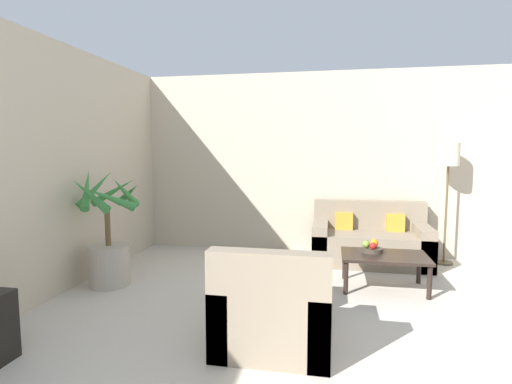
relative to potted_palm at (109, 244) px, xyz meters
The scene contains 11 objects.
wall_back 3.58m from the potted_palm, 34.94° to the left, with size 8.02×0.06×2.70m.
potted_palm is the anchor object (origin of this frame).
sofa_loveseat 3.39m from the potted_palm, 26.63° to the left, with size 1.55×0.79×0.83m.
floor_lamp 4.45m from the potted_palm, 22.57° to the left, with size 0.27×0.27×1.65m.
coffee_table 3.12m from the potted_palm, ahead, with size 0.94×0.61×0.39m.
fruit_bowl 3.01m from the potted_palm, 10.72° to the left, with size 0.23×0.23×0.05m.
apple_red 3.00m from the potted_palm, ahead, with size 0.08×0.08×0.08m.
apple_green 2.94m from the potted_palm, 10.90° to the left, with size 0.08×0.08×0.08m.
orange_fruit 3.05m from the potted_palm, 11.66° to the left, with size 0.09×0.09×0.09m.
armchair 2.33m from the potted_palm, 27.29° to the right, with size 0.88×0.84×0.84m.
ottoman 2.07m from the potted_palm, ahead, with size 0.66×0.49×0.37m.
Camera 1 is at (-0.35, 0.62, 1.54)m, focal length 28.00 mm.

